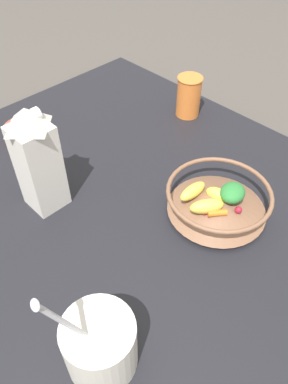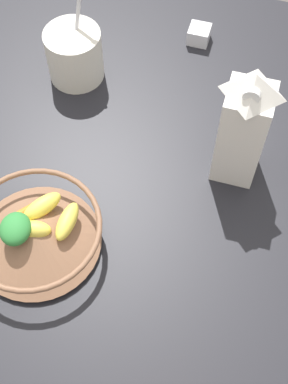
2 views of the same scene
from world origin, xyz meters
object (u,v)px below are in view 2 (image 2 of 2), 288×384
at_px(fruit_bowl, 35,232).
at_px(yogurt_tub, 74,52).
at_px(milk_carton, 244,126).
at_px(spice_jar, 199,35).

relative_size(fruit_bowl, yogurt_tub, 0.94).
relative_size(fruit_bowl, milk_carton, 0.92).
bearing_deg(yogurt_tub, spice_jar, 36.98).
bearing_deg(fruit_bowl, milk_carton, 40.32).
distance_m(fruit_bowl, milk_carton, 0.41).
xyz_separation_m(fruit_bowl, milk_carton, (0.30, 0.26, 0.09)).
distance_m(fruit_bowl, yogurt_tub, 0.41).
bearing_deg(spice_jar, milk_carton, -65.76).
bearing_deg(fruit_bowl, spice_jar, 74.66).
bearing_deg(milk_carton, fruit_bowl, -139.68).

